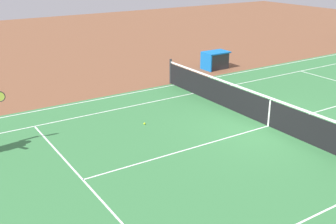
# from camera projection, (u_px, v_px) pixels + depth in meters

# --- Properties ---
(ground_plane) EXTENTS (60.00, 60.00, 0.00)m
(ground_plane) POSITION_uv_depth(u_px,v_px,m) (268.00, 126.00, 13.44)
(ground_plane) COLOR brown
(court_slab) EXTENTS (24.20, 11.40, 0.00)m
(court_slab) POSITION_uv_depth(u_px,v_px,m) (268.00, 126.00, 13.44)
(court_slab) COLOR #387A42
(court_slab) RESTS_ON ground_plane
(court_line_markings) EXTENTS (23.85, 11.05, 0.01)m
(court_line_markings) POSITION_uv_depth(u_px,v_px,m) (268.00, 126.00, 13.44)
(court_line_markings) COLOR white
(court_line_markings) RESTS_ON ground_plane
(tennis_net) EXTENTS (0.10, 11.70, 1.08)m
(tennis_net) POSITION_uv_depth(u_px,v_px,m) (270.00, 112.00, 13.27)
(tennis_net) COLOR #2D2D33
(tennis_net) RESTS_ON ground_plane
(tennis_ball) EXTENTS (0.07, 0.07, 0.07)m
(tennis_ball) POSITION_uv_depth(u_px,v_px,m) (145.00, 124.00, 13.55)
(tennis_ball) COLOR #CCE01E
(tennis_ball) RESTS_ON ground_plane
(equipment_cart_tarped) EXTENTS (1.25, 0.84, 0.85)m
(equipment_cart_tarped) POSITION_uv_depth(u_px,v_px,m) (215.00, 60.00, 20.22)
(equipment_cart_tarped) COLOR #2D2D33
(equipment_cart_tarped) RESTS_ON ground_plane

